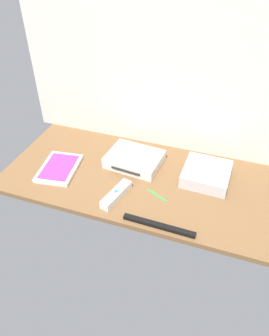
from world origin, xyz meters
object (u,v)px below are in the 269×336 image
at_px(mini_computer, 206,174).
at_px(sensor_bar, 159,226).
at_px(remote_wand, 116,195).
at_px(game_console, 134,159).
at_px(game_case, 59,168).
at_px(stylus_pen, 158,195).

height_order(mini_computer, sensor_bar, mini_computer).
bearing_deg(remote_wand, game_console, 104.73).
height_order(remote_wand, sensor_bar, remote_wand).
height_order(game_console, game_case, game_console).
bearing_deg(stylus_pen, mini_computer, 45.43).
height_order(game_case, sensor_bar, game_case).
xyz_separation_m(game_console, sensor_bar, (0.18, -0.29, -0.01)).
distance_m(game_console, game_case, 0.30).
distance_m(game_case, stylus_pen, 0.41).
bearing_deg(game_case, remote_wand, -23.19).
relative_size(mini_computer, remote_wand, 1.15).
distance_m(mini_computer, game_case, 0.57).
bearing_deg(mini_computer, game_console, 179.45).
bearing_deg(stylus_pen, game_console, 133.04).
relative_size(game_case, sensor_bar, 0.86).
bearing_deg(mini_computer, stylus_pen, -134.57).
bearing_deg(remote_wand, sensor_bar, -10.98).
distance_m(game_case, sensor_bar, 0.48).
distance_m(game_console, sensor_bar, 0.34).
bearing_deg(sensor_bar, game_case, 162.08).
bearing_deg(sensor_bar, stylus_pen, 108.29).
xyz_separation_m(mini_computer, game_case, (-0.55, -0.13, -0.02)).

